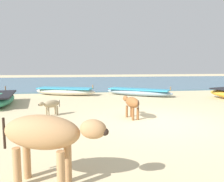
% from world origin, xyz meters
% --- Properties ---
extents(ground, '(80.00, 80.00, 0.00)m').
position_xyz_m(ground, '(0.00, 0.00, 0.00)').
color(ground, beige).
extents(sea_water, '(60.00, 20.00, 0.08)m').
position_xyz_m(sea_water, '(0.00, 17.94, 0.04)').
color(sea_water, slate).
rests_on(sea_water, ground).
extents(fishing_boat_1, '(3.77, 3.00, 0.61)m').
position_xyz_m(fishing_boat_1, '(1.02, 5.95, 0.23)').
color(fishing_boat_1, '#8CA5B7').
rests_on(fishing_boat_1, ground).
extents(fishing_boat_2, '(1.60, 3.46, 0.72)m').
position_xyz_m(fishing_boat_2, '(-5.88, 3.97, 0.28)').
color(fishing_boat_2, '#338C66').
rests_on(fishing_boat_2, ground).
extents(fishing_boat_4, '(3.83, 2.22, 0.65)m').
position_xyz_m(fishing_boat_4, '(-3.23, 6.90, 0.25)').
color(fishing_boat_4, beige).
rests_on(fishing_boat_4, ground).
extents(cow_adult_tan, '(1.54, 0.82, 1.02)m').
position_xyz_m(cow_adult_tan, '(-2.95, -3.04, 0.74)').
color(cow_adult_tan, tan).
rests_on(cow_adult_tan, ground).
extents(calf_near_brown, '(0.48, 1.08, 0.71)m').
position_xyz_m(calf_near_brown, '(-0.74, 0.67, 0.51)').
color(calf_near_brown, brown).
rests_on(calf_near_brown, ground).
extents(calf_far_dun, '(0.73, 0.65, 0.55)m').
position_xyz_m(calf_far_dun, '(-3.42, 1.49, 0.39)').
color(calf_far_dun, tan).
rests_on(calf_far_dun, ground).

